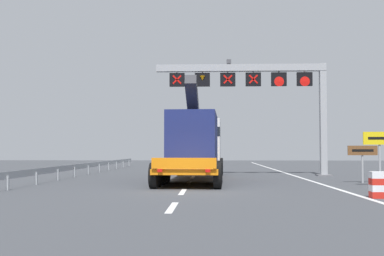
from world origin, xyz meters
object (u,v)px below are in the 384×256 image
at_px(overhead_lane_gantry, 262,85).
at_px(tourist_info_sign_brown, 363,155).
at_px(exit_sign_yellow, 380,145).
at_px(heavy_haul_truck_orange, 197,144).

distance_m(overhead_lane_gantry, tourist_info_sign_brown, 9.10).
bearing_deg(exit_sign_yellow, overhead_lane_gantry, 115.82).
xyz_separation_m(overhead_lane_gantry, heavy_haul_truck_orange, (-4.09, -3.19, -3.81)).
height_order(overhead_lane_gantry, exit_sign_yellow, overhead_lane_gantry).
bearing_deg(heavy_haul_truck_orange, exit_sign_yellow, -34.44).
bearing_deg(overhead_lane_gantry, tourist_info_sign_brown, -57.83).
bearing_deg(tourist_info_sign_brown, heavy_haul_truck_orange, 156.86).
distance_m(exit_sign_yellow, tourist_info_sign_brown, 2.27).
bearing_deg(overhead_lane_gantry, exit_sign_yellow, -64.18).
xyz_separation_m(heavy_haul_truck_orange, tourist_info_sign_brown, (8.33, -3.56, -0.58)).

